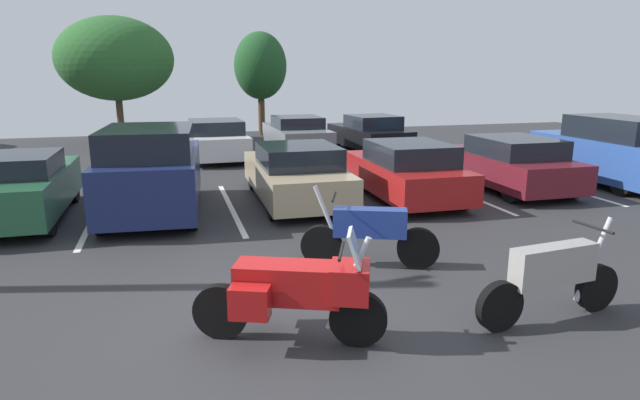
{
  "coord_description": "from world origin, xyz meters",
  "views": [
    {
      "loc": [
        -1.15,
        -6.13,
        3.1
      ],
      "look_at": [
        1.11,
        1.87,
        1.09
      ],
      "focal_mm": 30.16,
      "sensor_mm": 36.0,
      "label": 1
    }
  ],
  "objects_px": {
    "car_blue": "(609,151)",
    "car_far_grey": "(296,136)",
    "motorcycle_third": "(553,276)",
    "car_navy": "(152,171)",
    "car_tan": "(296,174)",
    "car_red": "(406,171)",
    "car_green": "(15,187)",
    "car_maroon": "(510,163)",
    "car_far_black": "(370,134)",
    "motorcycle_touring": "(296,290)",
    "car_far_white": "(215,140)",
    "motorcycle_second": "(369,232)"
  },
  "relations": [
    {
      "from": "car_blue",
      "to": "car_far_grey",
      "type": "xyz_separation_m",
      "value": [
        -7.19,
        7.39,
        -0.2
      ]
    },
    {
      "from": "motorcycle_third",
      "to": "car_navy",
      "type": "bearing_deg",
      "value": 125.92
    },
    {
      "from": "motorcycle_third",
      "to": "car_tan",
      "type": "bearing_deg",
      "value": 102.92
    },
    {
      "from": "car_tan",
      "to": "car_red",
      "type": "relative_size",
      "value": 1.09
    },
    {
      "from": "motorcycle_third",
      "to": "car_green",
      "type": "distance_m",
      "value": 10.42
    },
    {
      "from": "car_maroon",
      "to": "car_far_black",
      "type": "height_order",
      "value": "car_far_black"
    },
    {
      "from": "motorcycle_touring",
      "to": "car_green",
      "type": "distance_m",
      "value": 8.05
    },
    {
      "from": "car_far_black",
      "to": "car_far_white",
      "type": "bearing_deg",
      "value": -178.66
    },
    {
      "from": "car_tan",
      "to": "car_blue",
      "type": "distance_m",
      "value": 8.9
    },
    {
      "from": "car_far_white",
      "to": "car_far_grey",
      "type": "relative_size",
      "value": 1.06
    },
    {
      "from": "car_navy",
      "to": "car_blue",
      "type": "height_order",
      "value": "car_navy"
    },
    {
      "from": "car_navy",
      "to": "car_far_grey",
      "type": "relative_size",
      "value": 1.04
    },
    {
      "from": "car_green",
      "to": "car_blue",
      "type": "distance_m",
      "value": 14.95
    },
    {
      "from": "car_far_grey",
      "to": "motorcycle_second",
      "type": "bearing_deg",
      "value": -97.83
    },
    {
      "from": "car_green",
      "to": "car_tan",
      "type": "relative_size",
      "value": 0.91
    },
    {
      "from": "car_red",
      "to": "car_far_black",
      "type": "xyz_separation_m",
      "value": [
        2.02,
        7.76,
        -0.0
      ]
    },
    {
      "from": "car_navy",
      "to": "car_tan",
      "type": "height_order",
      "value": "car_navy"
    },
    {
      "from": "car_maroon",
      "to": "car_far_black",
      "type": "distance_m",
      "value": 7.54
    },
    {
      "from": "car_far_black",
      "to": "motorcycle_touring",
      "type": "bearing_deg",
      "value": -114.1
    },
    {
      "from": "motorcycle_touring",
      "to": "car_far_white",
      "type": "distance_m",
      "value": 13.94
    },
    {
      "from": "motorcycle_third",
      "to": "car_far_white",
      "type": "distance_m",
      "value": 14.55
    },
    {
      "from": "car_green",
      "to": "car_navy",
      "type": "xyz_separation_m",
      "value": [
        2.76,
        -0.24,
        0.24
      ]
    },
    {
      "from": "motorcycle_second",
      "to": "motorcycle_third",
      "type": "height_order",
      "value": "motorcycle_second"
    },
    {
      "from": "motorcycle_touring",
      "to": "car_far_grey",
      "type": "distance_m",
      "value": 14.27
    },
    {
      "from": "car_maroon",
      "to": "car_navy",
      "type": "bearing_deg",
      "value": -179.11
    },
    {
      "from": "motorcycle_second",
      "to": "motorcycle_third",
      "type": "bearing_deg",
      "value": -57.27
    },
    {
      "from": "motorcycle_touring",
      "to": "car_red",
      "type": "xyz_separation_m",
      "value": [
        4.28,
        6.32,
        0.04
      ]
    },
    {
      "from": "car_red",
      "to": "car_blue",
      "type": "distance_m",
      "value": 6.23
    },
    {
      "from": "motorcycle_touring",
      "to": "car_red",
      "type": "relative_size",
      "value": 0.5
    },
    {
      "from": "car_far_black",
      "to": "car_red",
      "type": "bearing_deg",
      "value": -104.57
    },
    {
      "from": "motorcycle_touring",
      "to": "car_green",
      "type": "bearing_deg",
      "value": 123.51
    },
    {
      "from": "car_green",
      "to": "car_tan",
      "type": "bearing_deg",
      "value": 0.8
    },
    {
      "from": "motorcycle_third",
      "to": "car_green",
      "type": "height_order",
      "value": "car_green"
    },
    {
      "from": "motorcycle_second",
      "to": "car_blue",
      "type": "height_order",
      "value": "car_blue"
    },
    {
      "from": "car_blue",
      "to": "car_far_white",
      "type": "height_order",
      "value": "car_blue"
    },
    {
      "from": "motorcycle_touring",
      "to": "car_navy",
      "type": "bearing_deg",
      "value": 104.57
    },
    {
      "from": "motorcycle_second",
      "to": "car_navy",
      "type": "height_order",
      "value": "car_navy"
    },
    {
      "from": "car_green",
      "to": "car_tan",
      "type": "height_order",
      "value": "car_green"
    },
    {
      "from": "car_tan",
      "to": "car_red",
      "type": "bearing_deg",
      "value": -10.2
    },
    {
      "from": "car_far_white",
      "to": "car_navy",
      "type": "bearing_deg",
      "value": -105.14
    },
    {
      "from": "motorcycle_second",
      "to": "car_far_white",
      "type": "xyz_separation_m",
      "value": [
        -1.35,
        11.84,
        0.1
      ]
    },
    {
      "from": "motorcycle_second",
      "to": "car_maroon",
      "type": "relative_size",
      "value": 0.49
    },
    {
      "from": "motorcycle_touring",
      "to": "motorcycle_third",
      "type": "height_order",
      "value": "motorcycle_touring"
    },
    {
      "from": "car_red",
      "to": "car_maroon",
      "type": "xyz_separation_m",
      "value": [
        3.15,
        0.3,
        -0.0
      ]
    },
    {
      "from": "car_green",
      "to": "motorcycle_third",
      "type": "bearing_deg",
      "value": -42.47
    },
    {
      "from": "car_blue",
      "to": "car_far_grey",
      "type": "bearing_deg",
      "value": 134.2
    },
    {
      "from": "car_maroon",
      "to": "car_blue",
      "type": "height_order",
      "value": "car_blue"
    },
    {
      "from": "car_tan",
      "to": "car_red",
      "type": "distance_m",
      "value": 2.71
    },
    {
      "from": "car_far_black",
      "to": "car_green",
      "type": "bearing_deg",
      "value": -145.58
    },
    {
      "from": "car_maroon",
      "to": "car_far_white",
      "type": "distance_m",
      "value": 10.19
    }
  ]
}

